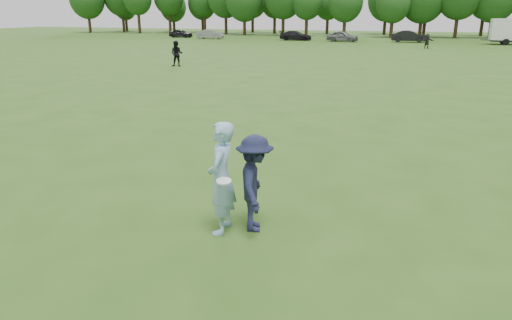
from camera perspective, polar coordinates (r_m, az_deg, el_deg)
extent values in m
plane|color=#2A4F16|center=(9.16, -2.77, -7.77)|extent=(200.00, 200.00, 0.00)
imported|color=#8AB4D5|center=(8.42, -4.36, -2.30)|extent=(0.60, 0.84, 2.13)
imported|color=#1A1D39|center=(8.52, -0.15, -2.95)|extent=(1.03, 1.36, 1.86)
imported|color=black|center=(36.17, -9.87, 12.95)|extent=(1.08, 0.93, 1.91)
imported|color=black|center=(57.22, 20.61, 13.74)|extent=(1.59, 1.06, 1.65)
imported|color=black|center=(78.36, -9.40, 15.35)|extent=(3.97, 1.77, 1.33)
imported|color=slate|center=(73.99, -5.77, 15.37)|extent=(4.37, 1.97, 1.39)
imported|color=black|center=(69.96, 4.98, 15.23)|extent=(4.83, 2.27, 1.36)
imported|color=slate|center=(67.58, 10.76, 14.96)|extent=(4.55, 2.22, 1.50)
imported|color=black|center=(68.40, 18.63, 14.43)|extent=(4.78, 1.68, 1.57)
cylinder|color=white|center=(8.07, -4.06, -2.64)|extent=(0.28, 0.28, 0.08)
cylinder|color=black|center=(67.01, 28.77, 12.80)|extent=(0.80, 0.25, 0.80)
cylinder|color=black|center=(69.48, 28.47, 12.96)|extent=(0.80, 0.25, 0.80)
cube|color=#333333|center=(67.94, 26.77, 13.26)|extent=(1.20, 0.15, 0.12)
cylinder|color=#332114|center=(102.22, -20.08, 15.75)|extent=(0.56, 0.56, 3.63)
cylinder|color=#332114|center=(102.47, -16.25, 16.25)|extent=(0.56, 0.56, 4.13)
cylinder|color=#332114|center=(96.03, -14.40, 16.34)|extent=(0.56, 0.56, 4.18)
cylinder|color=#332114|center=(96.44, -10.70, 16.61)|extent=(0.56, 0.56, 4.26)
cylinder|color=#332114|center=(94.66, -6.43, 16.67)|extent=(0.56, 0.56, 3.91)
ellipsoid|color=#1A3F15|center=(94.66, -6.52, 19.26)|extent=(5.47, 5.47, 6.29)
cylinder|color=#332114|center=(90.87, -3.77, 16.66)|extent=(0.56, 0.56, 3.83)
cylinder|color=#332114|center=(86.31, -1.44, 16.43)|extent=(0.56, 0.56, 3.25)
cylinder|color=#332114|center=(84.43, 3.40, 16.53)|extent=(0.56, 0.56, 3.71)
cylinder|color=#332114|center=(82.97, 6.32, 16.34)|extent=(0.56, 0.56, 3.46)
ellipsoid|color=#1A3F15|center=(82.95, 6.42, 19.15)|extent=(5.49, 5.49, 6.31)
cylinder|color=#332114|center=(81.57, 10.97, 16.00)|extent=(0.56, 0.56, 3.14)
ellipsoid|color=#1A3F15|center=(81.55, 11.15, 18.82)|extent=(5.78, 5.78, 6.64)
cylinder|color=#332114|center=(80.50, 16.57, 15.53)|extent=(0.56, 0.56, 3.01)
ellipsoid|color=#1A3F15|center=(80.47, 16.82, 18.25)|extent=(5.46, 5.46, 6.28)
cylinder|color=#332114|center=(82.73, 19.85, 15.35)|extent=(0.56, 0.56, 3.23)
cylinder|color=#332114|center=(82.78, 23.73, 15.10)|extent=(0.56, 0.56, 3.77)
cylinder|color=#332114|center=(83.85, 27.28, 14.51)|extent=(0.56, 0.56, 3.33)
cylinder|color=#332114|center=(108.18, -15.88, 16.03)|extent=(0.56, 0.56, 2.97)
ellipsoid|color=#1A3F15|center=(108.16, -16.05, 17.90)|extent=(4.85, 4.85, 5.58)
cylinder|color=#332114|center=(103.25, -10.20, 16.28)|extent=(0.56, 0.56, 2.73)
ellipsoid|color=#1A3F15|center=(103.22, -10.32, 18.32)|extent=(5.45, 5.45, 6.27)
cylinder|color=#332114|center=(98.34, -6.68, 16.51)|extent=(0.56, 0.56, 3.25)
ellipsoid|color=#1A3F15|center=(98.33, -6.77, 18.87)|extent=(5.68, 5.68, 6.53)
cylinder|color=#332114|center=(97.30, -0.42, 16.72)|extent=(0.56, 0.56, 3.62)
ellipsoid|color=#1A3F15|center=(97.30, -0.43, 19.24)|extent=(5.80, 5.80, 6.67)
cylinder|color=#332114|center=(93.15, 2.34, 16.65)|extent=(0.56, 0.56, 3.61)
ellipsoid|color=#1A3F15|center=(93.15, 2.37, 19.22)|extent=(5.58, 5.58, 6.42)
cylinder|color=#332114|center=(91.19, 8.90, 16.33)|extent=(0.56, 0.56, 3.29)
ellipsoid|color=#1A3F15|center=(91.18, 9.02, 18.78)|extent=(5.30, 5.30, 6.09)
cylinder|color=#332114|center=(91.29, 15.78, 15.89)|extent=(0.56, 0.56, 3.28)
ellipsoid|color=#1A3F15|center=(91.29, 16.03, 18.72)|extent=(6.78, 6.78, 7.79)
cylinder|color=#332114|center=(89.51, 20.29, 15.39)|extent=(0.56, 0.56, 3.11)
ellipsoid|color=#1A3F15|center=(89.49, 20.56, 17.82)|extent=(5.34, 5.34, 6.14)
cylinder|color=#332114|center=(91.44, 26.39, 14.82)|extent=(0.56, 0.56, 3.50)
ellipsoid|color=#1A3F15|center=(91.42, 26.73, 17.17)|extent=(4.82, 4.82, 5.54)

